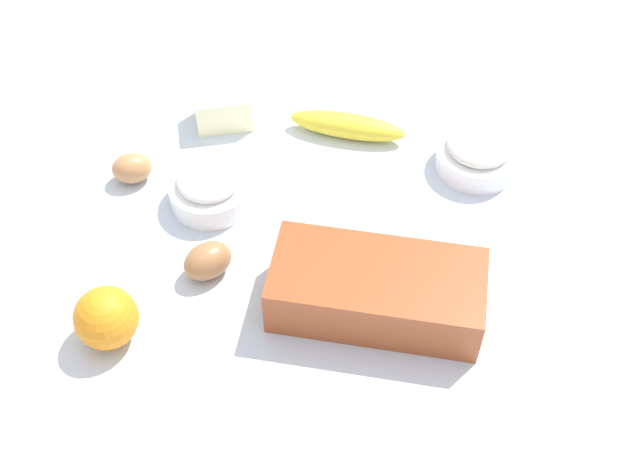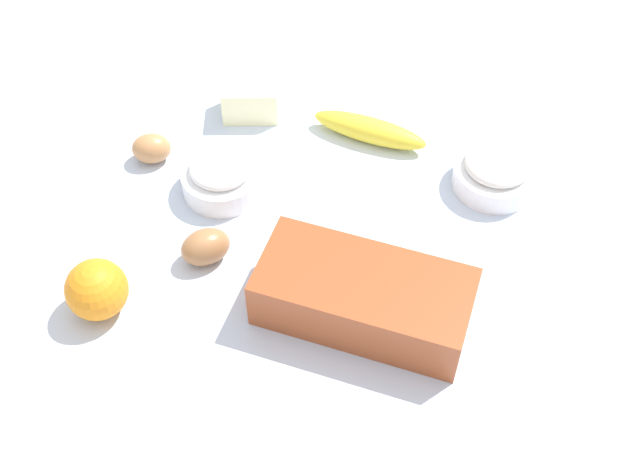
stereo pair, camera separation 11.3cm
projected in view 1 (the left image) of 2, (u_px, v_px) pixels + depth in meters
ground_plane at (320, 250)px, 1.17m from camera, size 2.40×2.40×0.02m
loaf_pan at (377, 290)px, 1.06m from camera, size 0.29×0.16×0.08m
flour_bowl at (478, 153)px, 1.24m from camera, size 0.13×0.13×0.06m
sugar_bowl at (210, 188)px, 1.20m from camera, size 0.12×0.12×0.06m
banana at (347, 126)px, 1.30m from camera, size 0.19×0.08×0.04m
orange_fruit at (106, 318)px, 1.03m from camera, size 0.08×0.08×0.08m
butter_block at (223, 108)px, 1.31m from camera, size 0.10×0.08×0.06m
egg_near_butter at (132, 168)px, 1.23m from camera, size 0.07×0.06×0.05m
egg_beside_bowl at (208, 261)px, 1.11m from camera, size 0.09×0.08×0.05m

